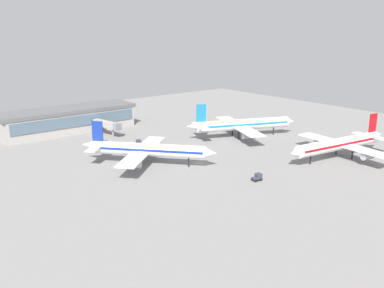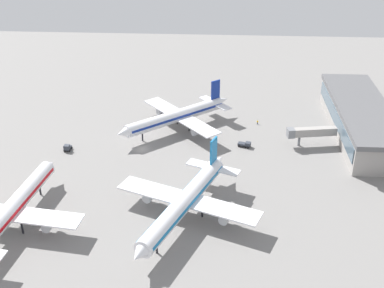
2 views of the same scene
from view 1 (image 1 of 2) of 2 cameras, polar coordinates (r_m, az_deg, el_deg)
name	(u,v)px [view 1 (image 1 of 2)]	position (r m, az deg, el deg)	size (l,w,h in m)	color
ground	(200,163)	(153.33, 1.13, -2.59)	(288.00, 288.00, 0.00)	gray
terminal_building	(68,119)	(208.81, -16.46, 3.23)	(64.03, 18.80, 11.29)	#9E9993
airplane_at_gate	(147,150)	(150.94, -6.18, -0.77)	(37.36, 41.17, 15.26)	white
airplane_taxiing	(242,125)	(190.24, 6.78, 2.64)	(50.04, 41.35, 15.97)	white
airplane_distant	(340,144)	(167.31, 19.49, 0.02)	(50.18, 40.53, 15.28)	white
pushback_tractor	(139,142)	(178.81, -7.21, 0.22)	(3.25, 4.77, 1.90)	black
baggage_tug	(257,177)	(137.10, 8.89, -4.46)	(3.38, 2.51, 2.30)	black
ground_crew_worker	(93,147)	(174.94, -13.29, -0.46)	(0.51, 0.53, 1.67)	#1E2338
jet_bridge	(107,125)	(195.79, -11.42, 2.60)	(5.73, 17.73, 6.74)	#9E9993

